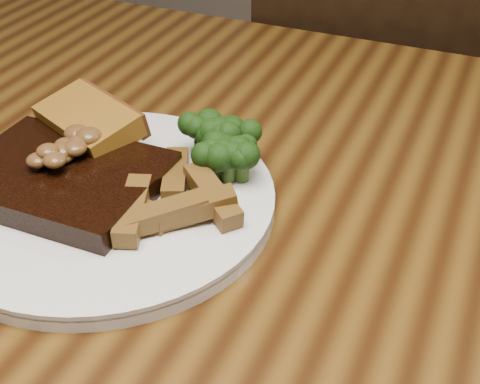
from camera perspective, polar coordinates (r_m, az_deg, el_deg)
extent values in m
cube|color=#4B300F|center=(0.59, -0.46, -4.28)|extent=(1.60, 0.90, 0.04)
cube|color=black|center=(1.31, 11.60, 2.49)|extent=(0.45, 0.45, 0.04)
cylinder|color=black|center=(1.58, 17.20, -2.00)|extent=(0.04, 0.04, 0.39)
cylinder|color=black|center=(1.58, 5.45, -0.16)|extent=(0.04, 0.04, 0.39)
cylinder|color=black|center=(1.32, 16.87, -10.28)|extent=(0.04, 0.04, 0.39)
cylinder|color=black|center=(1.33, 2.71, -8.01)|extent=(0.04, 0.04, 0.39)
cube|color=black|center=(1.04, 12.02, 8.03)|extent=(0.40, 0.08, 0.42)
cylinder|color=silver|center=(0.61, -11.39, -0.87)|extent=(0.34, 0.34, 0.01)
cube|color=black|center=(0.61, -14.99, 1.02)|extent=(0.17, 0.13, 0.03)
cube|color=#C4B298|center=(0.58, -18.31, -2.36)|extent=(0.14, 0.01, 0.02)
cube|color=#905F1A|center=(0.67, -12.61, 4.47)|extent=(0.12, 0.10, 0.02)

